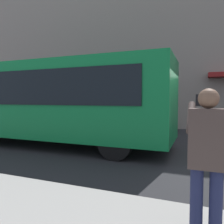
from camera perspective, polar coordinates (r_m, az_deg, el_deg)
ground_plane at (r=7.23m, az=13.94°, el=-10.63°), size 60.00×60.00×0.00m
building_facade_far at (r=14.43m, az=18.12°, el=20.32°), size 28.00×1.55×12.00m
red_bus at (r=8.67m, az=-15.59°, el=2.88°), size 9.05×2.54×3.08m
pedestrian_photographer at (r=2.71m, az=23.26°, el=-9.57°), size 0.53×0.52×1.70m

